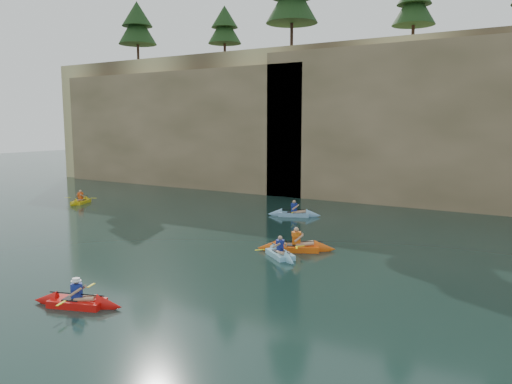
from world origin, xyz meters
The scene contains 11 objects.
ground centered at (0.00, 0.00, 0.00)m, with size 160.00×160.00×0.00m, color black.
cliff centered at (0.00, 30.00, 6.00)m, with size 70.00×16.00×12.00m, color #C9B77B.
cliff_slab_west centered at (-20.00, 22.60, 5.28)m, with size 26.00×2.40×10.56m, color #A18461.
cliff_slab_center centered at (2.00, 22.60, 5.70)m, with size 24.00×2.40×11.40m, color #A18461.
sea_cave_west centered at (-18.00, 21.95, 2.00)m, with size 4.50×1.00×4.00m, color black.
sea_cave_center centered at (-4.00, 21.95, 1.60)m, with size 3.50×1.00×3.20m, color black.
main_kayaker centered at (-2.94, -2.54, 0.15)m, with size 3.12×2.01×1.13m.
kayaker_orange centered at (-0.16, 7.18, 0.16)m, with size 3.50×2.36×1.35m.
kayaker_ltblue_near centered at (-0.30, 5.91, 0.14)m, with size 2.72×2.37×1.15m.
kayaker_yellow centered at (-19.32, 11.01, 0.15)m, with size 2.22×2.99×1.21m.
kayaker_ltblue_mid centered at (-4.08, 14.59, 0.15)m, with size 3.33×2.32×1.25m.
Camera 1 is at (9.71, -12.43, 5.74)m, focal length 35.00 mm.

